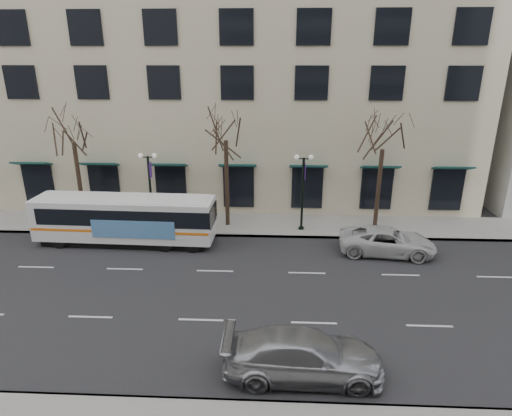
# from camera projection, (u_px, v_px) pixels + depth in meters

# --- Properties ---
(ground) EXTENTS (160.00, 160.00, 0.00)m
(ground) POSITION_uv_depth(u_px,v_px,m) (209.00, 293.00, 21.14)
(ground) COLOR black
(ground) RESTS_ON ground
(sidewalk_far) EXTENTS (80.00, 4.00, 0.15)m
(sidewalk_far) POSITION_uv_depth(u_px,v_px,m) (300.00, 226.00, 29.37)
(sidewalk_far) COLOR gray
(sidewalk_far) RESTS_ON ground
(building_hotel) EXTENTS (40.00, 20.00, 24.00)m
(building_hotel) POSITION_uv_depth(u_px,v_px,m) (217.00, 45.00, 36.98)
(building_hotel) COLOR #C4B896
(building_hotel) RESTS_ON ground
(tree_far_left) EXTENTS (3.60, 3.60, 8.34)m
(tree_far_left) POSITION_uv_depth(u_px,v_px,m) (72.00, 128.00, 27.61)
(tree_far_left) COLOR black
(tree_far_left) RESTS_ON ground
(tree_far_mid) EXTENTS (3.60, 3.60, 8.55)m
(tree_far_mid) POSITION_uv_depth(u_px,v_px,m) (225.00, 126.00, 27.11)
(tree_far_mid) COLOR black
(tree_far_mid) RESTS_ON ground
(tree_far_right) EXTENTS (3.60, 3.60, 8.06)m
(tree_far_right) POSITION_uv_depth(u_px,v_px,m) (384.00, 134.00, 26.85)
(tree_far_right) COLOR black
(tree_far_right) RESTS_ON ground
(lamp_post_left) EXTENTS (1.22, 0.45, 5.21)m
(lamp_post_left) POSITION_uv_depth(u_px,v_px,m) (150.00, 187.00, 28.09)
(lamp_post_left) COLOR black
(lamp_post_left) RESTS_ON ground
(lamp_post_right) EXTENTS (1.22, 0.45, 5.21)m
(lamp_post_right) POSITION_uv_depth(u_px,v_px,m) (303.00, 189.00, 27.66)
(lamp_post_right) COLOR black
(lamp_post_right) RESTS_ON ground
(city_bus) EXTENTS (11.10, 2.76, 2.99)m
(city_bus) POSITION_uv_depth(u_px,v_px,m) (126.00, 218.00, 26.30)
(city_bus) COLOR white
(city_bus) RESTS_ON ground
(silver_car) EXTENTS (5.84, 2.39, 1.69)m
(silver_car) POSITION_uv_depth(u_px,v_px,m) (303.00, 355.00, 15.46)
(silver_car) COLOR #A4A5AB
(silver_car) RESTS_ON ground
(white_pickup) EXTENTS (5.81, 3.17, 1.54)m
(white_pickup) POSITION_uv_depth(u_px,v_px,m) (387.00, 241.00, 25.19)
(white_pickup) COLOR silver
(white_pickup) RESTS_ON ground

